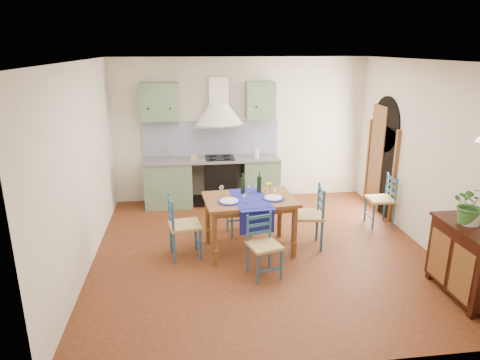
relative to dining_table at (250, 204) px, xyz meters
name	(u,v)px	position (x,y,z in m)	size (l,w,h in m)	color
floor	(262,251)	(0.18, -0.06, -0.75)	(5.00, 5.00, 0.00)	#441F0E
back_wall	(218,150)	(-0.29, 2.23, 0.30)	(5.00, 0.96, 2.80)	beige
right_wall	(417,156)	(2.68, 0.22, 0.59)	(0.26, 5.00, 2.80)	beige
left_wall	(82,169)	(-2.32, -0.06, 0.65)	(0.04, 5.00, 2.80)	beige
ceiling	(265,60)	(0.18, -0.06, 2.06)	(5.00, 5.00, 0.01)	silver
dining_table	(250,204)	(0.00, 0.00, 0.00)	(1.39, 1.06, 1.16)	brown
chair_near	(263,245)	(0.07, -0.75, -0.31)	(0.49, 0.49, 0.85)	navy
chair_far	(240,210)	(-0.08, 0.60, -0.32)	(0.43, 0.43, 0.82)	navy
chair_left	(183,226)	(-1.00, -0.08, -0.26)	(0.50, 0.50, 0.94)	navy
chair_right	(310,216)	(0.93, 0.03, -0.24)	(0.51, 0.51, 0.97)	navy
chair_spare	(382,200)	(2.41, 0.69, -0.29)	(0.42, 0.42, 0.89)	navy
sideboard	(468,259)	(2.44, -1.58, -0.24)	(0.50, 1.05, 0.94)	black
potted_plant	(472,205)	(2.45, -1.48, 0.43)	(0.44, 0.38, 0.48)	#35732D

